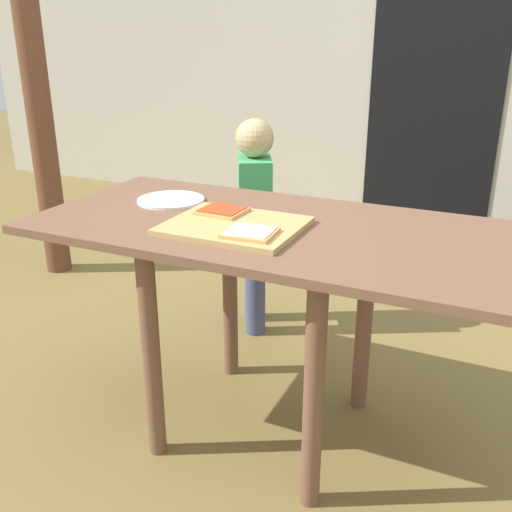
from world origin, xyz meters
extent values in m
plane|color=olive|center=(0.00, 0.00, 0.00)|extent=(16.00, 16.00, 0.00)
cube|color=#BCB7A8|center=(0.00, 2.81, 1.38)|extent=(8.00, 0.20, 2.77)
cube|color=black|center=(0.07, 2.70, 1.00)|extent=(0.90, 0.02, 2.00)
cube|color=brown|center=(0.00, 0.00, 0.74)|extent=(1.45, 0.72, 0.03)
cylinder|color=brown|center=(-0.27, -0.27, 0.36)|extent=(0.06, 0.06, 0.73)
cylinder|color=brown|center=(0.27, -0.27, 0.36)|extent=(0.06, 0.06, 0.73)
cylinder|color=brown|center=(-0.27, 0.27, 0.36)|extent=(0.06, 0.06, 0.73)
cylinder|color=brown|center=(0.27, 0.27, 0.36)|extent=(0.06, 0.06, 0.73)
cube|color=tan|center=(-0.06, -0.09, 0.76)|extent=(0.40, 0.33, 0.02)
cube|color=#E1A35A|center=(-0.15, -0.01, 0.78)|extent=(0.15, 0.13, 0.01)
cube|color=#BE3C19|center=(-0.15, -0.01, 0.78)|extent=(0.13, 0.12, 0.00)
cube|color=#E1A35A|center=(0.03, -0.16, 0.78)|extent=(0.15, 0.14, 0.01)
cube|color=beige|center=(0.03, -0.16, 0.78)|extent=(0.14, 0.13, 0.00)
cylinder|color=white|center=(-0.40, 0.09, 0.76)|extent=(0.23, 0.23, 0.01)
cylinder|color=#464E72|center=(-0.38, 0.74, 0.21)|extent=(0.09, 0.09, 0.42)
cylinder|color=#464E72|center=(-0.32, 0.62, 0.21)|extent=(0.09, 0.09, 0.42)
cube|color=#3FA566|center=(-0.35, 0.68, 0.62)|extent=(0.23, 0.28, 0.38)
sphere|color=tan|center=(-0.35, 0.68, 0.89)|extent=(0.16, 0.16, 0.16)
cylinder|color=brown|center=(-1.70, 0.83, 1.09)|extent=(0.14, 0.14, 2.18)
camera|label=1|loc=(0.69, -1.56, 1.30)|focal=40.66mm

